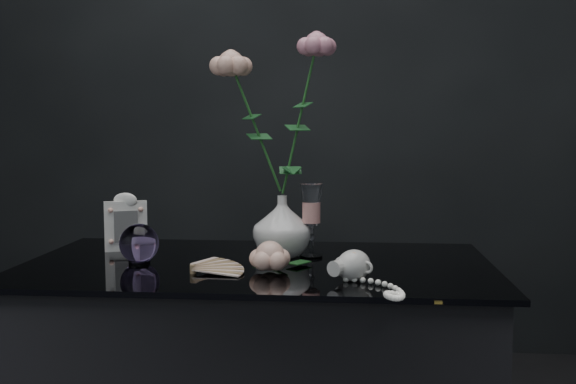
# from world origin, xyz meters

# --- Properties ---
(vase) EXTENTS (0.16, 0.16, 0.14)m
(vase) POSITION_xyz_m (0.05, 0.13, 0.83)
(vase) COLOR white
(vase) RESTS_ON table
(wine_glass) EXTENTS (0.06, 0.06, 0.17)m
(wine_glass) POSITION_xyz_m (0.12, 0.12, 0.85)
(wine_glass) COLOR white
(wine_glass) RESTS_ON table
(picture_frame) EXTENTS (0.13, 0.12, 0.14)m
(picture_frame) POSITION_xyz_m (-0.34, 0.16, 0.83)
(picture_frame) COLOR white
(picture_frame) RESTS_ON table
(paperweight) EXTENTS (0.12, 0.12, 0.09)m
(paperweight) POSITION_xyz_m (-0.26, 0.02, 0.81)
(paperweight) COLOR #8B6EB2
(paperweight) RESTS_ON table
(paper_fan) EXTENTS (0.24, 0.20, 0.02)m
(paper_fan) POSITION_xyz_m (-0.12, -0.08, 0.77)
(paper_fan) COLOR beige
(paper_fan) RESTS_ON table
(loose_rose) EXTENTS (0.21, 0.24, 0.07)m
(loose_rose) POSITION_xyz_m (0.04, -0.04, 0.79)
(loose_rose) COLOR #F9B7A0
(loose_rose) RESTS_ON table
(pearl_jar) EXTENTS (0.31, 0.31, 0.07)m
(pearl_jar) POSITION_xyz_m (0.21, -0.11, 0.79)
(pearl_jar) COLOR silver
(pearl_jar) RESTS_ON table
(roses) EXTENTS (0.27, 0.12, 0.43)m
(roses) POSITION_xyz_m (0.03, 0.13, 1.11)
(roses) COLOR #DEA78F
(roses) RESTS_ON vase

